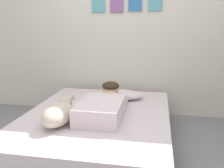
# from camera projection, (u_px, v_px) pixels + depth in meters

# --- Properties ---
(back_wall) EXTENTS (4.38, 0.12, 2.50)m
(back_wall) POSITION_uv_depth(u_px,v_px,m) (127.00, 27.00, 3.56)
(back_wall) COLOR silver
(back_wall) RESTS_ON ground
(bed) EXTENTS (1.54, 2.01, 0.36)m
(bed) POSITION_uv_depth(u_px,v_px,m) (98.00, 129.00, 2.72)
(bed) COLOR #4C4742
(bed) RESTS_ON ground
(pillow) EXTENTS (0.52, 0.32, 0.11)m
(pillow) POSITION_uv_depth(u_px,v_px,m) (122.00, 95.00, 3.18)
(pillow) COLOR silver
(pillow) RESTS_ON bed
(person_lying) EXTENTS (0.43, 0.92, 0.27)m
(person_lying) POSITION_uv_depth(u_px,v_px,m) (104.00, 104.00, 2.62)
(person_lying) COLOR silver
(person_lying) RESTS_ON bed
(dog) EXTENTS (0.26, 0.57, 0.21)m
(dog) POSITION_uv_depth(u_px,v_px,m) (59.00, 113.00, 2.37)
(dog) COLOR beige
(dog) RESTS_ON bed
(coffee_cup) EXTENTS (0.12, 0.09, 0.07)m
(coffee_cup) POSITION_uv_depth(u_px,v_px,m) (121.00, 101.00, 2.96)
(coffee_cup) COLOR teal
(coffee_cup) RESTS_ON bed
(cell_phone) EXTENTS (0.07, 0.14, 0.01)m
(cell_phone) POSITION_uv_depth(u_px,v_px,m) (82.00, 107.00, 2.87)
(cell_phone) COLOR black
(cell_phone) RESTS_ON bed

